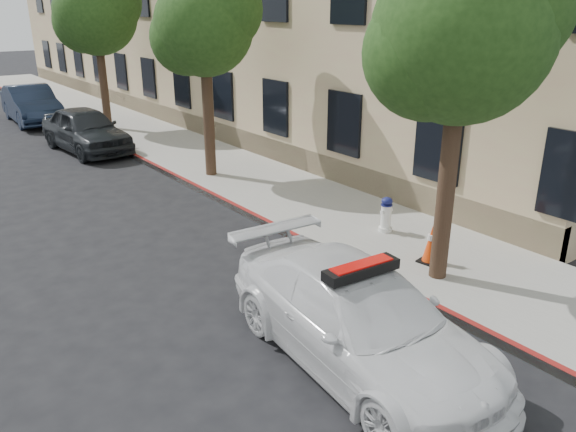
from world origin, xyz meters
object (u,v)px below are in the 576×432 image
Objects in this scene: police_car at (359,318)px; parked_car_far at (31,104)px; parked_car_mid at (86,130)px; traffic_cone at (431,244)px; fire_hydrant at (386,215)px.

parked_car_far is (0.90, 20.49, 0.08)m from police_car.
parked_car_mid is 0.93× the size of parked_car_far.
traffic_cone is at bearing -85.52° from parked_car_mid.
fire_hydrant is at bearing 43.72° from police_car.
parked_car_far is (-0.16, 6.27, 0.03)m from parked_car_mid.
police_car is 14.26m from parked_car_mid.
parked_car_far reaches higher than parked_car_mid.
parked_car_mid is at bearing 101.08° from fire_hydrant.
parked_car_far is 6.29× the size of traffic_cone.
fire_hydrant is (2.50, -11.36, -0.22)m from parked_car_mid.
police_car is 6.37× the size of fire_hydrant.
parked_car_far is at bearing 97.26° from fire_hydrant.
parked_car_mid is 5.73× the size of fire_hydrant.
fire_hydrant is (2.66, -17.63, -0.24)m from parked_car_far.
parked_car_far reaches higher than traffic_cone.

